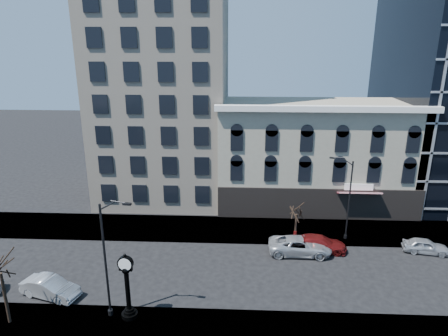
{
  "coord_description": "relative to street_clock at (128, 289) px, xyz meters",
  "views": [
    {
      "loc": [
        3.58,
        -29.43,
        18.74
      ],
      "look_at": [
        2.0,
        4.0,
        8.0
      ],
      "focal_mm": 32.0,
      "sensor_mm": 36.0,
      "label": 1
    }
  ],
  "objects": [
    {
      "name": "ground",
      "position": [
        4.19,
        6.13,
        -2.38
      ],
      "size": [
        160.0,
        160.0,
        0.0
      ],
      "primitive_type": "plane",
      "color": "black",
      "rests_on": "ground"
    },
    {
      "name": "cream_tower",
      "position": [
        -1.92,
        25.01,
        16.94
      ],
      "size": [
        15.9,
        15.4,
        42.5
      ],
      "color": "beige",
      "rests_on": "ground"
    },
    {
      "name": "car_far_c",
      "position": [
        24.77,
        10.32,
        -1.7
      ],
      "size": [
        4.18,
        2.28,
        1.35
      ],
      "primitive_type": "imported",
      "rotation": [
        0.0,
        0.0,
        1.39
      ],
      "color": "#A5A8AD",
      "rests_on": "ground"
    },
    {
      "name": "sidewalk_far",
      "position": [
        4.19,
        14.13,
        -2.32
      ],
      "size": [
        160.0,
        6.0,
        0.12
      ],
      "primitive_type": "cube",
      "color": "gray",
      "rests_on": "ground"
    },
    {
      "name": "car_far_b",
      "position": [
        15.11,
        10.26,
        -1.66
      ],
      "size": [
        5.17,
        2.68,
        1.43
      ],
      "primitive_type": "imported",
      "rotation": [
        0.0,
        0.0,
        1.43
      ],
      "color": "maroon",
      "rests_on": "ground"
    },
    {
      "name": "car_far_a",
      "position": [
        13.19,
        9.58,
        -1.58
      ],
      "size": [
        5.8,
        2.77,
        1.6
      ],
      "primitive_type": "imported",
      "rotation": [
        0.0,
        0.0,
        1.55
      ],
      "color": "#A5A8AD",
      "rests_on": "ground"
    },
    {
      "name": "victorian_row",
      "position": [
        16.19,
        22.02,
        3.62
      ],
      "size": [
        22.6,
        11.19,
        12.5
      ],
      "color": "gray",
      "rests_on": "ground"
    },
    {
      "name": "street_lamp_far",
      "position": [
        17.47,
        12.73,
        4.08
      ],
      "size": [
        2.11,
        0.87,
        8.4
      ],
      "rotation": [
        0.0,
        0.0,
        2.84
      ],
      "color": "black",
      "rests_on": "sidewalk_far"
    },
    {
      "name": "car_near_b",
      "position": [
        -6.71,
        2.19,
        -1.61
      ],
      "size": [
        4.91,
        2.87,
        1.53
      ],
      "primitive_type": "imported",
      "rotation": [
        0.0,
        0.0,
        1.28
      ],
      "color": "#A5A8AD",
      "rests_on": "ground"
    },
    {
      "name": "street_clock",
      "position": [
        0.0,
        0.0,
        0.0
      ],
      "size": [
        1.13,
        1.13,
        5.0
      ],
      "rotation": [
        0.0,
        0.0,
        -0.08
      ],
      "color": "black",
      "rests_on": "sidewalk_near"
    },
    {
      "name": "bare_tree_far",
      "position": [
        13.13,
        12.45,
        0.79
      ],
      "size": [
        2.36,
        2.36,
        4.05
      ],
      "color": "black",
      "rests_on": "sidewalk_far"
    },
    {
      "name": "street_lamp_near",
      "position": [
        -0.76,
        0.04,
        4.54
      ],
      "size": [
        2.33,
        0.57,
        9.01
      ],
      "rotation": [
        0.0,
        0.0,
        -0.13
      ],
      "color": "black",
      "rests_on": "sidewalk_near"
    }
  ]
}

